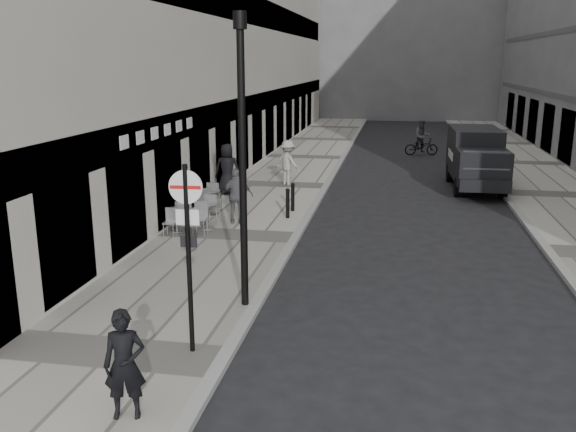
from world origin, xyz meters
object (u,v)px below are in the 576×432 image
at_px(lamppost, 242,150).
at_px(panel_van, 476,156).
at_px(sign_post, 188,234).
at_px(cyclist, 422,141).
at_px(walking_man, 125,365).

relative_size(lamppost, panel_van, 1.14).
distance_m(lamppost, panel_van, 15.34).
distance_m(sign_post, cyclist, 25.52).
bearing_deg(lamppost, cyclist, 79.19).
distance_m(lamppost, cyclist, 23.36).
bearing_deg(walking_man, panel_van, 53.94).
bearing_deg(sign_post, walking_man, -99.87).
bearing_deg(cyclist, walking_man, -112.14).
height_order(walking_man, cyclist, cyclist).
bearing_deg(panel_van, cyclist, 100.43).
relative_size(walking_man, sign_post, 0.49).
xyz_separation_m(walking_man, cyclist, (5.01, 27.16, -0.16)).
bearing_deg(lamppost, sign_post, -100.17).
height_order(lamppost, panel_van, lamppost).
height_order(lamppost, cyclist, lamppost).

